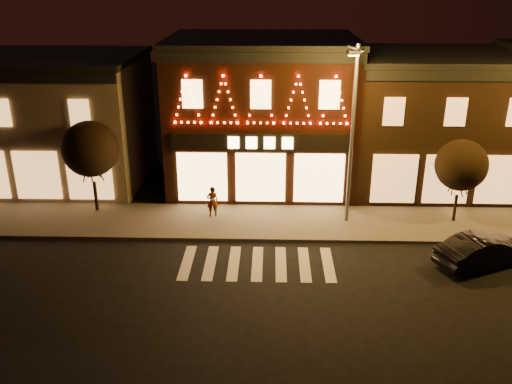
{
  "coord_description": "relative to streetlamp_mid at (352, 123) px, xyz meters",
  "views": [
    {
      "loc": [
        0.53,
        -16.45,
        11.49
      ],
      "look_at": [
        -0.06,
        4.0,
        3.28
      ],
      "focal_mm": 38.43,
      "sensor_mm": 36.0,
      "label": 1
    }
  ],
  "objects": [
    {
      "name": "building_left",
      "position": [
        -17.22,
        6.05,
        -1.46
      ],
      "size": [
        12.2,
        8.28,
        7.3
      ],
      "color": "brown",
      "rests_on": "ground"
    },
    {
      "name": "ground",
      "position": [
        -4.22,
        -7.94,
        -5.12
      ],
      "size": [
        120.0,
        120.0,
        0.0
      ],
      "primitive_type": "plane",
      "color": "black",
      "rests_on": "ground"
    },
    {
      "name": "dark_sedan",
      "position": [
        5.22,
        -3.78,
        -4.44
      ],
      "size": [
        4.37,
        3.05,
        1.37
      ],
      "primitive_type": "imported",
      "rotation": [
        0.0,
        0.0,
        2.0
      ],
      "color": "black",
      "rests_on": "ground"
    },
    {
      "name": "sidewalk_far",
      "position": [
        -2.22,
        0.06,
        -5.05
      ],
      "size": [
        44.0,
        4.0,
        0.15
      ],
      "primitive_type": "cube",
      "color": "#47423D",
      "rests_on": "ground"
    },
    {
      "name": "tree_left",
      "position": [
        -12.61,
        1.19,
        -1.71
      ],
      "size": [
        2.79,
        2.79,
        4.67
      ],
      "rotation": [
        0.0,
        0.0,
        0.2
      ],
      "color": "black",
      "rests_on": "sidewalk_far"
    },
    {
      "name": "streetlamp_mid",
      "position": [
        0.0,
        0.0,
        0.0
      ],
      "size": [
        0.79,
        1.94,
        8.48
      ],
      "rotation": [
        0.0,
        0.0,
        0.24
      ],
      "color": "#59595E",
      "rests_on": "sidewalk_far"
    },
    {
      "name": "pedestrian",
      "position": [
        -6.57,
        0.59,
        -4.19
      ],
      "size": [
        0.64,
        0.48,
        1.57
      ],
      "primitive_type": "imported",
      "rotation": [
        0.0,
        0.0,
        3.35
      ],
      "color": "gray",
      "rests_on": "sidewalk_far"
    },
    {
      "name": "building_right_a",
      "position": [
        5.28,
        6.05,
        -1.36
      ],
      "size": [
        9.2,
        8.28,
        7.5
      ],
      "color": "black",
      "rests_on": "ground"
    },
    {
      "name": "tree_right",
      "position": [
        5.33,
        0.38,
        -2.1
      ],
      "size": [
        2.46,
        2.46,
        4.11
      ],
      "rotation": [
        0.0,
        0.0,
        0.19
      ],
      "color": "black",
      "rests_on": "sidewalk_far"
    },
    {
      "name": "building_pulp",
      "position": [
        -4.22,
        6.04,
        -0.96
      ],
      "size": [
        10.2,
        8.34,
        8.3
      ],
      "color": "black",
      "rests_on": "ground"
    }
  ]
}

